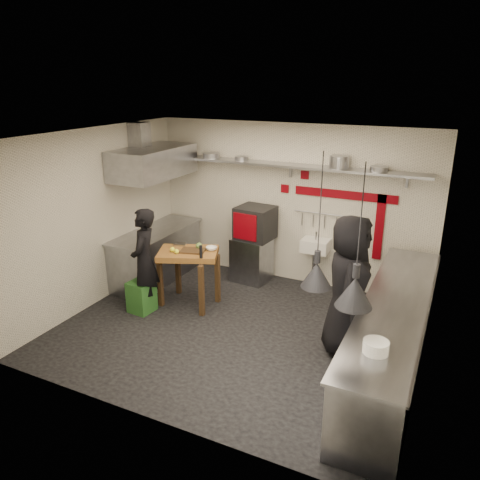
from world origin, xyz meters
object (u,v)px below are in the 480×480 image
at_px(combi_oven, 255,223).
at_px(chef_right, 348,286).
at_px(oven_stand, 252,259).
at_px(chef_left, 144,261).
at_px(prep_table, 189,278).
at_px(green_bin, 142,296).

distance_m(combi_oven, chef_right, 2.59).
distance_m(oven_stand, chef_left, 2.10).
height_order(chef_left, chef_right, chef_right).
xyz_separation_m(prep_table, chef_right, (2.60, -0.27, 0.49)).
height_order(combi_oven, prep_table, combi_oven).
bearing_deg(combi_oven, prep_table, -107.79).
xyz_separation_m(combi_oven, chef_left, (-1.07, -1.79, -0.26)).
distance_m(prep_table, chef_right, 2.66).
distance_m(oven_stand, combi_oven, 0.69).
height_order(oven_stand, chef_right, chef_right).
bearing_deg(green_bin, combi_oven, 59.10).
bearing_deg(chef_left, chef_right, 73.82).
height_order(oven_stand, green_bin, oven_stand).
relative_size(combi_oven, chef_left, 0.37).
bearing_deg(prep_table, oven_stand, 45.96).
distance_m(oven_stand, prep_table, 1.41).
bearing_deg(combi_oven, chef_right, -32.63).
height_order(green_bin, chef_left, chef_left).
relative_size(green_bin, chef_right, 0.26).
height_order(prep_table, chef_right, chef_right).
xyz_separation_m(combi_oven, prep_table, (-0.57, -1.33, -0.63)).
distance_m(prep_table, chef_left, 0.78).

